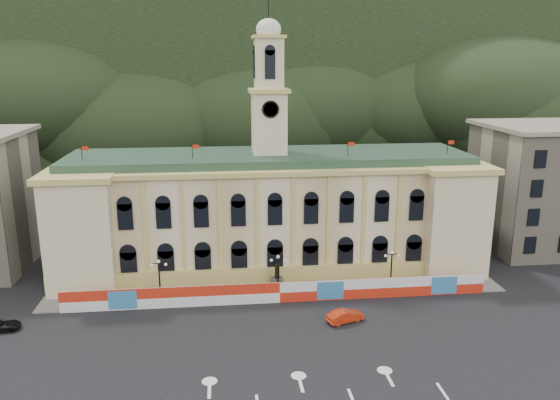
{
  "coord_description": "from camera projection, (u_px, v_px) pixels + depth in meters",
  "views": [
    {
      "loc": [
        -6.49,
        -43.82,
        27.72
      ],
      "look_at": [
        0.35,
        18.0,
        11.67
      ],
      "focal_mm": 35.0,
      "sensor_mm": 36.0,
      "label": 1
    }
  ],
  "objects": [
    {
      "name": "ground",
      "position": [
        298.0,
        373.0,
        49.79
      ],
      "size": [
        260.0,
        260.0,
        0.0
      ],
      "primitive_type": "plane",
      "color": "black",
      "rests_on": "ground"
    },
    {
      "name": "hill_ridge",
      "position": [
        241.0,
        88.0,
        162.33
      ],
      "size": [
        230.0,
        80.0,
        64.0
      ],
      "color": "black",
      "rests_on": "ground"
    },
    {
      "name": "city_hall",
      "position": [
        270.0,
        210.0,
        74.42
      ],
      "size": [
        56.2,
        17.6,
        37.1
      ],
      "color": "beige",
      "rests_on": "ground"
    },
    {
      "name": "side_building_right",
      "position": [
        553.0,
        186.0,
        81.8
      ],
      "size": [
        21.0,
        17.0,
        18.6
      ],
      "color": "tan",
      "rests_on": "ground"
    },
    {
      "name": "hoarding_fence",
      "position": [
        280.0,
        292.0,
        63.98
      ],
      "size": [
        50.0,
        0.44,
        2.5
      ],
      "color": "red",
      "rests_on": "ground"
    },
    {
      "name": "pavement",
      "position": [
        277.0,
        292.0,
        66.85
      ],
      "size": [
        56.0,
        5.5,
        0.16
      ],
      "primitive_type": "cube",
      "color": "slate",
      "rests_on": "ground"
    },
    {
      "name": "statue",
      "position": [
        277.0,
        283.0,
        66.81
      ],
      "size": [
        1.4,
        1.4,
        3.72
      ],
      "color": "#595651",
      "rests_on": "ground"
    },
    {
      "name": "lamp_left",
      "position": [
        159.0,
        276.0,
        63.89
      ],
      "size": [
        1.96,
        0.44,
        5.15
      ],
      "color": "black",
      "rests_on": "ground"
    },
    {
      "name": "lamp_center",
      "position": [
        278.0,
        272.0,
        65.38
      ],
      "size": [
        1.96,
        0.44,
        5.15
      ],
      "color": "black",
      "rests_on": "ground"
    },
    {
      "name": "lamp_right",
      "position": [
        391.0,
        267.0,
        66.87
      ],
      "size": [
        1.96,
        0.44,
        5.15
      ],
      "color": "black",
      "rests_on": "ground"
    },
    {
      "name": "red_sedan",
      "position": [
        345.0,
        316.0,
        59.27
      ],
      "size": [
        4.1,
        5.12,
        1.38
      ],
      "primitive_type": "imported",
      "rotation": [
        0.0,
        0.0,
        1.91
      ],
      "color": "red",
      "rests_on": "ground"
    },
    {
      "name": "black_suv",
      "position": [
        1.0,
        326.0,
        57.34
      ],
      "size": [
        3.18,
        4.62,
        1.11
      ],
      "primitive_type": "imported",
      "rotation": [
        0.0,
        0.0,
        1.74
      ],
      "color": "black",
      "rests_on": "ground"
    }
  ]
}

